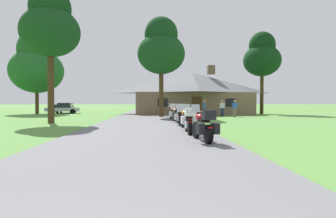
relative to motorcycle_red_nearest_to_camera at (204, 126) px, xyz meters
name	(u,v)px	position (x,y,z in m)	size (l,w,h in m)	color
ground_plane	(147,122)	(-2.22, 11.23, -0.61)	(500.00, 500.00, 0.00)	#56893D
asphalt_driveway	(146,124)	(-2.22, 9.23, -0.58)	(6.40, 80.00, 0.06)	slate
motorcycle_red_nearest_to_camera	(204,126)	(0.00, 0.00, 0.00)	(0.89, 2.08, 1.30)	black
motorcycle_silver_second_in_row	(189,121)	(-0.19, 2.68, 0.01)	(0.66, 2.08, 1.30)	black
motorcycle_orange_third_in_row	(187,118)	(-0.03, 4.87, 0.00)	(0.87, 2.08, 1.30)	black
motorcycle_orange_fourth_in_row	(180,116)	(-0.09, 7.80, 0.00)	(0.72, 2.08, 1.30)	black
motorcycle_orange_fifth_in_row	(177,114)	(-0.07, 10.29, 0.00)	(0.89, 2.08, 1.30)	black
motorcycle_red_farthest_in_row	(173,113)	(-0.15, 13.01, 0.00)	(0.85, 2.08, 1.30)	black
stone_lodge	(192,93)	(3.15, 26.10, 2.09)	(14.40, 8.84, 6.13)	brown
bystander_white_shirt_near_lodge	(222,107)	(5.55, 20.00, 0.32)	(0.50, 0.35, 1.67)	navy
bystander_blue_shirt_beside_signpost	(235,108)	(6.43, 18.44, 0.32)	(0.55, 0.24, 1.67)	#75664C
bystander_blue_shirt_by_tree	(204,108)	(3.50, 19.19, 0.32)	(0.24, 0.55, 1.67)	black
tree_right_of_lodge	(262,56)	(11.91, 25.48, 6.63)	(4.63, 4.63, 10.30)	#422D19
tree_left_far	(37,65)	(-16.49, 27.52, 5.66)	(6.61, 6.61, 10.60)	#422D19
tree_left_near	(50,25)	(-8.87, 10.59, 6.18)	(4.06, 4.06, 9.50)	#422D19
tree_by_lodge_front	(161,48)	(-0.93, 18.25, 6.12)	(4.63, 4.63, 9.80)	#422D19
parked_black_suv_far_left	(66,107)	(-13.64, 29.97, 0.17)	(2.50, 4.82, 1.40)	black
parked_silver_sedan_far_left	(63,109)	(-13.51, 28.23, 0.03)	(4.45, 2.53, 1.20)	#ADAFB7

